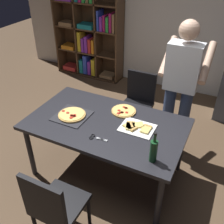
% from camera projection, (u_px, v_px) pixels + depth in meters
% --- Properties ---
extents(ground_plane, '(12.00, 12.00, 0.00)m').
position_uv_depth(ground_plane, '(107.00, 171.00, 3.28)').
color(ground_plane, brown).
extents(back_wall, '(6.40, 0.10, 2.80)m').
position_uv_depth(back_wall, '(176.00, 11.00, 4.45)').
color(back_wall, silver).
rests_on(back_wall, ground_plane).
extents(dining_table, '(1.73, 1.01, 0.75)m').
position_uv_depth(dining_table, '(106.00, 128.00, 2.90)').
color(dining_table, '#232328').
rests_on(dining_table, ground_plane).
extents(chair_near_camera, '(0.42, 0.42, 0.90)m').
position_uv_depth(chair_near_camera, '(54.00, 205.00, 2.26)').
color(chair_near_camera, black).
rests_on(chair_near_camera, ground_plane).
extents(chair_far_side, '(0.42, 0.42, 0.90)m').
position_uv_depth(chair_far_side, '(138.00, 100.00, 3.74)').
color(chair_far_side, black).
rests_on(chair_far_side, ground_plane).
extents(bookshelf, '(1.40, 0.35, 1.95)m').
position_uv_depth(bookshelf, '(89.00, 30.00, 5.14)').
color(bookshelf, '#513823').
rests_on(bookshelf, ground_plane).
extents(person_serving_pizza, '(0.55, 0.54, 1.75)m').
position_uv_depth(person_serving_pizza, '(181.00, 84.00, 3.09)').
color(person_serving_pizza, '#38476B').
rests_on(person_serving_pizza, ground_plane).
extents(pepperoni_pizza_on_tray, '(0.37, 0.37, 0.04)m').
position_uv_depth(pepperoni_pizza_on_tray, '(72.00, 115.00, 2.96)').
color(pepperoni_pizza_on_tray, '#2D2D33').
rests_on(pepperoni_pizza_on_tray, dining_table).
extents(pizza_slices_on_towel, '(0.36, 0.28, 0.03)m').
position_uv_depth(pizza_slices_on_towel, '(137.00, 127.00, 2.78)').
color(pizza_slices_on_towel, white).
rests_on(pizza_slices_on_towel, dining_table).
extents(wine_bottle, '(0.07, 0.07, 0.32)m').
position_uv_depth(wine_bottle, '(153.00, 150.00, 2.31)').
color(wine_bottle, '#194723').
rests_on(wine_bottle, dining_table).
extents(kitchen_scissors, '(0.19, 0.09, 0.01)m').
position_uv_depth(kitchen_scissors, '(95.00, 138.00, 2.64)').
color(kitchen_scissors, silver).
rests_on(kitchen_scissors, dining_table).
extents(second_pizza_plain, '(0.29, 0.29, 0.03)m').
position_uv_depth(second_pizza_plain, '(124.00, 111.00, 3.04)').
color(second_pizza_plain, tan).
rests_on(second_pizza_plain, dining_table).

